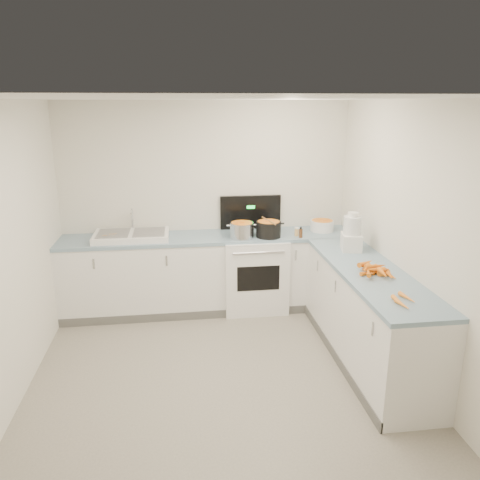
{
  "coord_description": "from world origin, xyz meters",
  "views": [
    {
      "loc": [
        -0.34,
        -3.68,
        2.47
      ],
      "look_at": [
        0.3,
        1.1,
        1.05
      ],
      "focal_mm": 35.0,
      "sensor_mm": 36.0,
      "label": 1
    }
  ],
  "objects": [
    {
      "name": "wall_left",
      "position": [
        -1.75,
        0.0,
        1.25
      ],
      "size": [
        0.0,
        4.0,
        2.5
      ],
      "primitive_type": null,
      "rotation": [
        1.57,
        0.0,
        1.57
      ],
      "color": "silver",
      "rests_on": "ground"
    },
    {
      "name": "black_pot",
      "position": [
        0.7,
        1.56,
        1.02
      ],
      "size": [
        0.33,
        0.33,
        0.21
      ],
      "primitive_type": "cylinder",
      "rotation": [
        0.0,
        0.0,
        0.14
      ],
      "color": "black",
      "rests_on": "stove"
    },
    {
      "name": "counter_back",
      "position": [
        0.0,
        1.7,
        0.47
      ],
      "size": [
        3.5,
        0.62,
        0.94
      ],
      "color": "white",
      "rests_on": "ground"
    },
    {
      "name": "wall_right",
      "position": [
        1.75,
        0.0,
        1.25
      ],
      "size": [
        0.0,
        4.0,
        2.5
      ],
      "primitive_type": null,
      "rotation": [
        1.57,
        0.0,
        -1.57
      ],
      "color": "silver",
      "rests_on": "ground"
    },
    {
      "name": "extract_bottle",
      "position": [
        1.07,
        1.48,
        0.99
      ],
      "size": [
        0.04,
        0.04,
        0.1
      ],
      "primitive_type": "cylinder",
      "color": "#593319",
      "rests_on": "counter_back"
    },
    {
      "name": "peeled_carrots",
      "position": [
        1.39,
        -0.46,
        0.96
      ],
      "size": [
        0.17,
        0.3,
        0.04
      ],
      "color": "orange",
      "rests_on": "counter_right"
    },
    {
      "name": "mixing_bowl",
      "position": [
        1.41,
        1.74,
        1.01
      ],
      "size": [
        0.34,
        0.34,
        0.13
      ],
      "primitive_type": "cylinder",
      "rotation": [
        0.0,
        0.0,
        -0.19
      ],
      "color": "white",
      "rests_on": "counter_back"
    },
    {
      "name": "wall_back",
      "position": [
        0.0,
        2.0,
        1.25
      ],
      "size": [
        3.5,
        0.0,
        2.5
      ],
      "primitive_type": null,
      "rotation": [
        1.57,
        0.0,
        0.0
      ],
      "color": "silver",
      "rests_on": "ground"
    },
    {
      "name": "stove",
      "position": [
        0.55,
        1.69,
        0.47
      ],
      "size": [
        0.76,
        0.65,
        1.36
      ],
      "color": "white",
      "rests_on": "ground"
    },
    {
      "name": "peelings",
      "position": [
        -1.14,
        1.69,
        1.02
      ],
      "size": [
        0.25,
        0.25,
        0.01
      ],
      "color": "tan",
      "rests_on": "sink"
    },
    {
      "name": "steel_pot",
      "position": [
        0.38,
        1.56,
        1.02
      ],
      "size": [
        0.35,
        0.35,
        0.2
      ],
      "primitive_type": "cylinder",
      "rotation": [
        0.0,
        0.0,
        -0.28
      ],
      "color": "silver",
      "rests_on": "stove"
    },
    {
      "name": "food_processor",
      "position": [
        1.48,
        0.93,
        1.12
      ],
      "size": [
        0.25,
        0.28,
        0.42
      ],
      "color": "white",
      "rests_on": "counter_right"
    },
    {
      "name": "carrot_pile",
      "position": [
        1.44,
        0.2,
        0.98
      ],
      "size": [
        0.3,
        0.48,
        0.1
      ],
      "color": "orange",
      "rests_on": "counter_right"
    },
    {
      "name": "ceiling",
      "position": [
        0.0,
        0.0,
        2.5
      ],
      "size": [
        3.5,
        4.0,
        0.0
      ],
      "primitive_type": null,
      "rotation": [
        3.14,
        0.0,
        0.0
      ],
      "color": "silver",
      "rests_on": "ground"
    },
    {
      "name": "wall_front",
      "position": [
        0.0,
        -2.0,
        1.25
      ],
      "size": [
        3.5,
        0.0,
        2.5
      ],
      "primitive_type": null,
      "rotation": [
        -1.57,
        0.0,
        0.0
      ],
      "color": "silver",
      "rests_on": "ground"
    },
    {
      "name": "wooden_spoon",
      "position": [
        0.7,
        1.56,
        1.14
      ],
      "size": [
        0.1,
        0.39,
        0.02
      ],
      "primitive_type": "cylinder",
      "rotation": [
        1.57,
        0.0,
        0.22
      ],
      "color": "#AD7A47",
      "rests_on": "black_pot"
    },
    {
      "name": "counter_right",
      "position": [
        1.45,
        0.3,
        0.47
      ],
      "size": [
        0.62,
        2.2,
        0.94
      ],
      "color": "white",
      "rests_on": "ground"
    },
    {
      "name": "sink",
      "position": [
        -0.9,
        1.7,
        0.98
      ],
      "size": [
        0.86,
        0.52,
        0.31
      ],
      "color": "white",
      "rests_on": "counter_back"
    },
    {
      "name": "spice_jar",
      "position": [
        1.04,
        1.56,
        0.98
      ],
      "size": [
        0.05,
        0.05,
        0.09
      ],
      "primitive_type": "cylinder",
      "color": "#E5B266",
      "rests_on": "counter_back"
    },
    {
      "name": "floor",
      "position": [
        0.0,
        0.0,
        0.0
      ],
      "size": [
        3.5,
        4.0,
        0.0
      ],
      "primitive_type": null,
      "color": "gray",
      "rests_on": "ground"
    }
  ]
}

